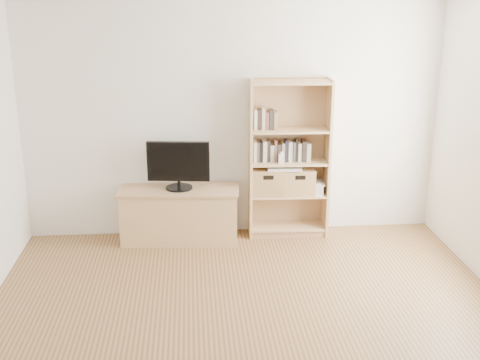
{
  "coord_description": "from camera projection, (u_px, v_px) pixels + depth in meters",
  "views": [
    {
      "loc": [
        -0.45,
        -3.84,
        2.65
      ],
      "look_at": [
        0.03,
        1.9,
        0.79
      ],
      "focal_mm": 45.0,
      "sensor_mm": 36.0,
      "label": 1
    }
  ],
  "objects": [
    {
      "name": "floor",
      "position": [
        257.0,
        358.0,
        4.49
      ],
      "size": [
        4.5,
        5.0,
        0.01
      ],
      "primitive_type": "cube",
      "color": "brown",
      "rests_on": "ground"
    },
    {
      "name": "bookshelf",
      "position": [
        289.0,
        159.0,
        6.5
      ],
      "size": [
        0.87,
        0.33,
        1.73
      ],
      "primitive_type": "cube",
      "rotation": [
        0.0,
        0.0,
        -0.03
      ],
      "color": "tan",
      "rests_on": "floor"
    },
    {
      "name": "tv_stand",
      "position": [
        180.0,
        215.0,
        6.51
      ],
      "size": [
        1.27,
        0.56,
        0.57
      ],
      "primitive_type": "cube",
      "rotation": [
        0.0,
        0.0,
        -0.08
      ],
      "color": "tan",
      "rests_on": "floor"
    },
    {
      "name": "television",
      "position": [
        178.0,
        165.0,
        6.33
      ],
      "size": [
        0.66,
        0.13,
        0.52
      ],
      "primitive_type": "cube",
      "rotation": [
        0.0,
        0.0,
        -0.12
      ],
      "color": "black",
      "rests_on": "tv_stand"
    },
    {
      "name": "books_row_mid",
      "position": [
        289.0,
        150.0,
        6.49
      ],
      "size": [
        0.86,
        0.18,
        0.23
      ],
      "primitive_type": "cube",
      "rotation": [
        0.0,
        0.0,
        0.01
      ],
      "color": "#BCAC96",
      "rests_on": "bookshelf"
    },
    {
      "name": "basket_right",
      "position": [
        298.0,
        181.0,
        6.57
      ],
      "size": [
        0.35,
        0.29,
        0.28
      ],
      "primitive_type": "cube",
      "rotation": [
        0.0,
        0.0,
        -0.02
      ],
      "color": "#A5884A",
      "rests_on": "bookshelf"
    },
    {
      "name": "laptop",
      "position": [
        284.0,
        167.0,
        6.5
      ],
      "size": [
        0.39,
        0.29,
        0.03
      ],
      "primitive_type": "cube",
      "rotation": [
        0.0,
        0.0,
        -0.11
      ],
      "color": "white",
      "rests_on": "basket_left"
    },
    {
      "name": "baby_monitor",
      "position": [
        281.0,
        159.0,
        6.39
      ],
      "size": [
        0.06,
        0.04,
        0.11
      ],
      "primitive_type": "cube",
      "rotation": [
        0.0,
        0.0,
        -0.11
      ],
      "color": "white",
      "rests_on": "bookshelf"
    },
    {
      "name": "books_row_upper",
      "position": [
        272.0,
        120.0,
        6.37
      ],
      "size": [
        0.38,
        0.14,
        0.2
      ],
      "primitive_type": "cube",
      "rotation": [
        0.0,
        0.0,
        0.0
      ],
      "color": "#BCAC96",
      "rests_on": "bookshelf"
    },
    {
      "name": "back_wall",
      "position": [
        233.0,
        118.0,
        6.46
      ],
      "size": [
        4.5,
        0.02,
        2.6
      ],
      "primitive_type": "cube",
      "color": "white",
      "rests_on": "floor"
    },
    {
      "name": "basket_left",
      "position": [
        268.0,
        181.0,
        6.56
      ],
      "size": [
        0.37,
        0.31,
        0.29
      ],
      "primitive_type": "cube",
      "rotation": [
        0.0,
        0.0,
        -0.07
      ],
      "color": "#A5884A",
      "rests_on": "bookshelf"
    },
    {
      "name": "magazine_stack",
      "position": [
        315.0,
        188.0,
        6.61
      ],
      "size": [
        0.2,
        0.26,
        0.11
      ],
      "primitive_type": "cube",
      "rotation": [
        0.0,
        0.0,
        -0.17
      ],
      "color": "beige",
      "rests_on": "bookshelf"
    }
  ]
}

